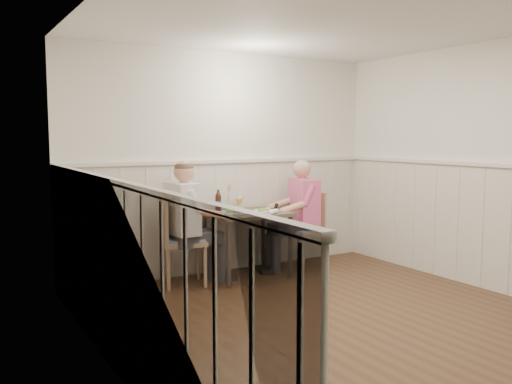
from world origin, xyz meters
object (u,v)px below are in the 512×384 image
man_in_pink (301,223)px  diner_cream (186,233)px  beer_bottle (218,202)px  grass_vase (228,198)px  dining_table (247,221)px  chair_right (304,228)px  chair_left (178,237)px

man_in_pink → diner_cream: 1.50m
beer_bottle → grass_vase: grass_vase is taller
dining_table → chair_right: (0.79, -0.03, -0.14)m
chair_left → man_in_pink: size_ratio=0.71×
chair_left → grass_vase: 0.81m
chair_left → diner_cream: size_ratio=0.70×
diner_cream → grass_vase: bearing=21.0°
chair_left → man_in_pink: bearing=-3.2°
dining_table → man_in_pink: man_in_pink is taller
grass_vase → chair_right: bearing=-15.7°
beer_bottle → diner_cream: bearing=-154.0°
dining_table → chair_left: 0.84m
diner_cream → beer_bottle: size_ratio=5.52×
man_in_pink → chair_left: bearing=176.8°
chair_left → man_in_pink: (1.56, -0.09, 0.04)m
man_in_pink → beer_bottle: man_in_pink is taller
chair_right → grass_vase: 1.03m
diner_cream → grass_vase: size_ratio=4.18×
man_in_pink → beer_bottle: (-0.98, 0.27, 0.29)m
diner_cream → chair_right: bearing=-0.5°
beer_bottle → grass_vase: (0.12, -0.01, 0.04)m
chair_left → diner_cream: (0.06, -0.07, 0.05)m
chair_left → diner_cream: bearing=-49.0°
man_in_pink → diner_cream: diner_cream is taller
man_in_pink → dining_table: bearing=177.7°
chair_right → diner_cream: diner_cream is taller
chair_left → beer_bottle: 0.69m
chair_left → diner_cream: 0.11m
chair_left → beer_bottle: bearing=17.4°
beer_bottle → chair_right: bearing=-14.4°
grass_vase → diner_cream: bearing=-159.0°
chair_right → man_in_pink: 0.08m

